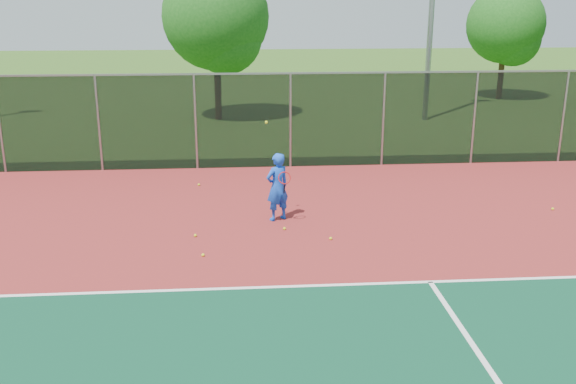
% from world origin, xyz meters
% --- Properties ---
extents(ground, '(120.00, 120.00, 0.00)m').
position_xyz_m(ground, '(0.00, 0.00, 0.00)').
color(ground, '#2D5518').
rests_on(ground, ground).
extents(court_apron, '(30.00, 20.00, 0.02)m').
position_xyz_m(court_apron, '(0.00, 2.00, 0.01)').
color(court_apron, maroon).
rests_on(court_apron, ground).
extents(fence_back, '(30.00, 0.06, 3.03)m').
position_xyz_m(fence_back, '(0.00, 12.00, 1.56)').
color(fence_back, black).
rests_on(fence_back, court_apron).
extents(tennis_player, '(0.74, 0.74, 2.46)m').
position_xyz_m(tennis_player, '(-0.73, 6.85, 0.87)').
color(tennis_player, blue).
rests_on(tennis_player, court_apron).
extents(practice_ball_0, '(0.07, 0.07, 0.07)m').
position_xyz_m(practice_ball_0, '(6.42, 7.04, 0.06)').
color(practice_ball_0, yellow).
rests_on(practice_ball_0, court_apron).
extents(practice_ball_1, '(0.07, 0.07, 0.07)m').
position_xyz_m(practice_ball_1, '(-0.61, 6.11, 0.06)').
color(practice_ball_1, yellow).
rests_on(practice_ball_1, court_apron).
extents(practice_ball_2, '(0.07, 0.07, 0.07)m').
position_xyz_m(practice_ball_2, '(-2.69, 5.81, 0.06)').
color(practice_ball_2, yellow).
rests_on(practice_ball_2, court_apron).
extents(practice_ball_3, '(0.07, 0.07, 0.07)m').
position_xyz_m(practice_ball_3, '(-2.84, 9.98, 0.06)').
color(practice_ball_3, yellow).
rests_on(practice_ball_3, court_apron).
extents(practice_ball_4, '(0.07, 0.07, 0.07)m').
position_xyz_m(practice_ball_4, '(0.39, 5.38, 0.06)').
color(practice_ball_4, yellow).
rests_on(practice_ball_4, court_apron).
extents(practice_ball_5, '(0.07, 0.07, 0.07)m').
position_xyz_m(practice_ball_5, '(-2.45, 4.63, 0.06)').
color(practice_ball_5, yellow).
rests_on(practice_ball_5, court_apron).
extents(tree_back_left, '(4.62, 4.62, 6.79)m').
position_xyz_m(tree_back_left, '(-2.46, 20.62, 4.26)').
color(tree_back_left, '#362313').
rests_on(tree_back_left, ground).
extents(tree_back_mid, '(4.02, 4.02, 5.91)m').
position_xyz_m(tree_back_mid, '(12.46, 25.43, 3.71)').
color(tree_back_mid, '#362313').
rests_on(tree_back_mid, ground).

